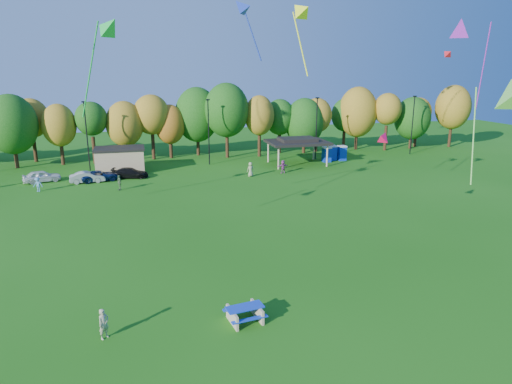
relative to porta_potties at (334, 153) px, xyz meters
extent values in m
plane|color=#19600F|center=(-20.06, -38.07, -1.10)|extent=(160.00, 160.00, 0.00)
cylinder|color=black|center=(-43.81, 6.12, 0.68)|extent=(0.50, 0.50, 3.56)
ellipsoid|color=#144C0F|center=(-43.81, 6.12, 4.84)|extent=(6.62, 6.62, 8.00)
cylinder|color=black|center=(-42.19, 10.18, 0.80)|extent=(0.50, 0.50, 3.79)
ellipsoid|color=olive|center=(-42.19, 10.18, 5.22)|extent=(4.94, 4.94, 5.58)
cylinder|color=black|center=(-38.08, 6.94, 0.57)|extent=(0.50, 0.50, 3.34)
ellipsoid|color=olive|center=(-38.08, 6.94, 4.47)|extent=(4.61, 4.61, 5.88)
cylinder|color=black|center=(-33.78, 6.77, 0.81)|extent=(0.50, 0.50, 3.82)
ellipsoid|color=#144C0F|center=(-33.78, 6.77, 5.26)|extent=(4.43, 4.43, 4.73)
cylinder|color=black|center=(-29.36, 7.43, 0.53)|extent=(0.50, 0.50, 3.25)
ellipsoid|color=olive|center=(-29.36, 7.43, 4.32)|extent=(5.33, 5.33, 6.53)
cylinder|color=black|center=(-25.51, 8.00, 0.88)|extent=(0.50, 0.50, 3.96)
ellipsoid|color=olive|center=(-25.51, 8.00, 5.51)|extent=(5.31, 5.31, 5.82)
cylinder|color=black|center=(-22.91, 8.27, 0.43)|extent=(0.50, 0.50, 3.05)
ellipsoid|color=#995914|center=(-22.91, 8.27, 3.98)|extent=(4.54, 4.54, 5.87)
cylinder|color=black|center=(-18.64, 9.46, 0.79)|extent=(0.50, 0.50, 3.77)
ellipsoid|color=#144C0F|center=(-18.64, 9.46, 5.19)|extent=(6.69, 6.69, 8.35)
cylinder|color=black|center=(-14.60, 6.46, 1.04)|extent=(0.50, 0.50, 4.28)
ellipsoid|color=#144C0F|center=(-14.60, 6.46, 6.04)|extent=(6.64, 6.64, 8.01)
cylinder|color=black|center=(-9.65, 6.14, 0.78)|extent=(0.50, 0.50, 3.76)
ellipsoid|color=olive|center=(-9.65, 6.14, 5.17)|extent=(4.49, 4.49, 6.02)
cylinder|color=black|center=(-5.77, 8.18, 0.62)|extent=(0.50, 0.50, 3.43)
ellipsoid|color=#144C0F|center=(-5.77, 8.18, 4.62)|extent=(4.77, 4.77, 5.63)
cylinder|color=black|center=(-1.95, 7.32, 0.38)|extent=(0.50, 0.50, 2.95)
ellipsoid|color=#144C0F|center=(-1.95, 7.32, 3.83)|extent=(6.14, 6.14, 7.54)
cylinder|color=black|center=(0.33, 7.79, 0.66)|extent=(0.50, 0.50, 3.52)
ellipsoid|color=olive|center=(0.33, 7.79, 4.77)|extent=(4.78, 4.78, 5.53)
cylinder|color=black|center=(6.00, 9.44, 0.60)|extent=(0.50, 0.50, 3.39)
ellipsoid|color=#144C0F|center=(6.00, 9.44, 4.55)|extent=(4.54, 4.54, 5.46)
cylinder|color=black|center=(7.64, 8.16, 0.76)|extent=(0.50, 0.50, 3.72)
ellipsoid|color=olive|center=(7.64, 8.16, 5.10)|extent=(6.32, 6.32, 8.24)
cylinder|color=black|center=(11.93, 6.20, 0.93)|extent=(0.50, 0.50, 4.06)
ellipsoid|color=olive|center=(11.93, 6.20, 5.67)|extent=(4.50, 4.50, 5.13)
cylinder|color=black|center=(17.01, 6.73, 0.43)|extent=(0.50, 0.50, 3.05)
ellipsoid|color=#144C0F|center=(17.01, 6.73, 3.99)|extent=(5.97, 5.97, 7.05)
cylinder|color=black|center=(18.92, 8.28, 0.68)|extent=(0.50, 0.50, 3.55)
ellipsoid|color=olive|center=(18.92, 8.28, 4.83)|extent=(4.60, 4.60, 4.99)
cylinder|color=black|center=(24.45, 6.44, 0.94)|extent=(0.50, 0.50, 4.07)
ellipsoid|color=olive|center=(24.45, 6.44, 5.68)|extent=(5.83, 5.83, 7.42)
cylinder|color=black|center=(-34.06, 1.93, 3.40)|extent=(0.16, 0.16, 9.00)
cube|color=black|center=(-34.06, 1.93, 7.90)|extent=(0.50, 0.25, 0.18)
cylinder|color=black|center=(-18.06, 1.93, 3.40)|extent=(0.16, 0.16, 9.00)
cube|color=black|center=(-18.06, 1.93, 7.90)|extent=(0.50, 0.25, 0.18)
cylinder|color=black|center=(-2.06, 1.93, 3.40)|extent=(0.16, 0.16, 9.00)
cube|color=black|center=(-2.06, 1.93, 7.90)|extent=(0.50, 0.25, 0.18)
cylinder|color=black|center=(13.94, 1.93, 3.40)|extent=(0.16, 0.16, 9.00)
cube|color=black|center=(13.94, 1.93, 7.90)|extent=(0.50, 0.25, 0.18)
cube|color=tan|center=(-30.06, -0.07, 0.40)|extent=(6.00, 4.00, 3.00)
cube|color=black|center=(-30.06, -0.07, 2.03)|extent=(6.30, 4.30, 0.25)
cylinder|color=tan|center=(-9.56, -3.57, 0.40)|extent=(0.24, 0.24, 3.00)
cylinder|color=tan|center=(-2.56, -3.57, 0.40)|extent=(0.24, 0.24, 3.00)
cylinder|color=tan|center=(-9.56, 1.43, 0.40)|extent=(0.24, 0.24, 3.00)
cylinder|color=tan|center=(-2.56, 1.43, 0.40)|extent=(0.24, 0.24, 3.00)
cube|color=black|center=(-6.06, -1.07, 2.05)|extent=(8.20, 6.20, 0.35)
cube|color=black|center=(-6.06, -1.07, 2.45)|extent=(5.00, 3.50, 0.45)
cube|color=#0E34B8|center=(-1.30, -0.48, -0.10)|extent=(1.10, 1.10, 2.00)
cube|color=silver|center=(-1.30, -0.48, 0.99)|extent=(1.15, 1.15, 0.18)
cube|color=#0E34B8|center=(0.00, 0.48, -0.10)|extent=(1.10, 1.10, 2.00)
cube|color=silver|center=(0.00, 0.48, 0.99)|extent=(1.15, 1.15, 0.18)
cube|color=#0E34B8|center=(1.30, 0.00, -0.10)|extent=(1.10, 1.10, 2.00)
cube|color=silver|center=(1.30, 0.00, 0.99)|extent=(1.15, 1.15, 0.18)
cube|color=tan|center=(-23.37, -39.80, -0.70)|extent=(0.37, 1.61, 0.80)
cube|color=tan|center=(-21.94, -39.58, -0.70)|extent=(0.37, 1.61, 0.80)
cube|color=blue|center=(-22.65, -39.69, -0.26)|extent=(2.10, 1.12, 0.07)
cube|color=blue|center=(-22.55, -40.37, -0.61)|extent=(2.02, 0.57, 0.06)
cube|color=blue|center=(-22.76, -39.01, -0.61)|extent=(2.02, 0.57, 0.06)
imported|color=tan|center=(-29.84, -39.47, -0.29)|extent=(0.69, 0.68, 1.61)
imported|color=white|center=(-39.02, -3.40, -0.38)|extent=(4.53, 2.87, 1.44)
imported|color=#9C9DA1|center=(-33.73, -5.01, -0.44)|extent=(4.13, 1.75, 1.32)
imported|color=#0C1E4A|center=(-32.38, -4.49, -0.47)|extent=(4.85, 2.98, 1.25)
imported|color=black|center=(-28.84, -3.80, -0.46)|extent=(4.62, 2.51, 1.27)
imported|color=#A44493|center=(-9.69, -5.94, -0.25)|extent=(1.65, 0.88, 1.69)
imported|color=#5790BF|center=(-38.62, -7.98, -0.30)|extent=(1.15, 0.84, 1.60)
imported|color=#517548|center=(-29.96, -9.56, -0.23)|extent=(0.74, 1.09, 1.73)
imported|color=#959C6A|center=(-14.23, -6.78, -0.19)|extent=(1.00, 0.76, 1.82)
cone|color=#FF0E4E|center=(-10.24, -31.28, 7.25)|extent=(1.54, 1.51, 1.25)
cone|color=#1C339A|center=(-20.02, -27.51, 16.25)|extent=(1.87, 1.74, 1.50)
cylinder|color=#1C339A|center=(-19.00, -26.88, 14.45)|extent=(1.30, 0.86, 3.79)
cone|color=#B627D2|center=(1.42, -23.16, 15.68)|extent=(2.96, 3.15, 2.50)
cylinder|color=#B627D2|center=(2.72, -25.18, 12.08)|extent=(1.61, 2.44, 7.55)
cone|color=#ECFF1A|center=(-15.86, -28.10, 16.05)|extent=(2.00, 2.21, 1.82)
cylinder|color=#ECFF1A|center=(-15.21, -26.75, 13.80)|extent=(0.87, 1.67, 4.73)
cone|color=red|center=(8.36, -12.17, 13.75)|extent=(1.20, 1.47, 1.40)
cylinder|color=#68C445|center=(-4.68, -33.83, 7.45)|extent=(1.33, 2.21, 6.61)
cone|color=green|center=(-29.03, -24.25, 15.00)|extent=(2.67, 2.65, 2.17)
cylinder|color=green|center=(-30.56, -25.69, 11.85)|extent=(1.88, 1.78, 6.61)
camera|label=1|loc=(-27.55, -60.96, 12.03)|focal=32.00mm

